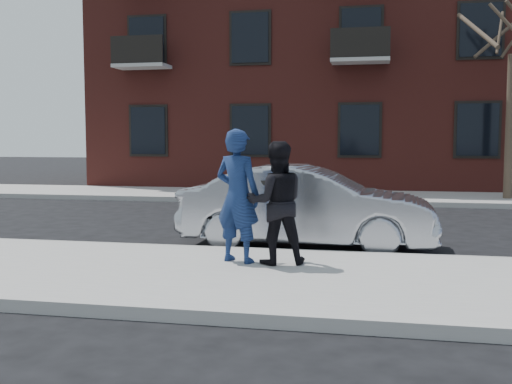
# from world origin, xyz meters

# --- Properties ---
(ground) EXTENTS (100.00, 100.00, 0.00)m
(ground) POSITION_xyz_m (0.00, 0.00, 0.00)
(ground) COLOR black
(ground) RESTS_ON ground
(near_sidewalk) EXTENTS (50.00, 3.50, 0.15)m
(near_sidewalk) POSITION_xyz_m (0.00, -0.25, 0.07)
(near_sidewalk) COLOR #999590
(near_sidewalk) RESTS_ON ground
(near_curb) EXTENTS (50.00, 0.10, 0.15)m
(near_curb) POSITION_xyz_m (0.00, 1.55, 0.07)
(near_curb) COLOR #999691
(near_curb) RESTS_ON ground
(far_sidewalk) EXTENTS (50.00, 3.50, 0.15)m
(far_sidewalk) POSITION_xyz_m (0.00, 11.25, 0.07)
(far_sidewalk) COLOR #999590
(far_sidewalk) RESTS_ON ground
(far_curb) EXTENTS (50.00, 0.10, 0.15)m
(far_curb) POSITION_xyz_m (0.00, 9.45, 0.07)
(far_curb) COLOR #999691
(far_curb) RESTS_ON ground
(apartment_building) EXTENTS (24.30, 10.30, 12.30)m
(apartment_building) POSITION_xyz_m (2.00, 18.00, 6.16)
(apartment_building) COLOR maroon
(apartment_building) RESTS_ON ground
(silver_sedan) EXTENTS (4.41, 1.64, 1.44)m
(silver_sedan) POSITION_xyz_m (-0.47, 2.54, 0.72)
(silver_sedan) COLOR #999BA3
(silver_sedan) RESTS_ON ground
(man_hoodie) EXTENTS (0.80, 0.65, 1.89)m
(man_hoodie) POSITION_xyz_m (-1.23, 0.46, 1.09)
(man_hoodie) COLOR navy
(man_hoodie) RESTS_ON near_sidewalk
(man_peacoat) EXTENTS (0.99, 0.87, 1.71)m
(man_peacoat) POSITION_xyz_m (-0.68, 0.45, 1.01)
(man_peacoat) COLOR black
(man_peacoat) RESTS_ON near_sidewalk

